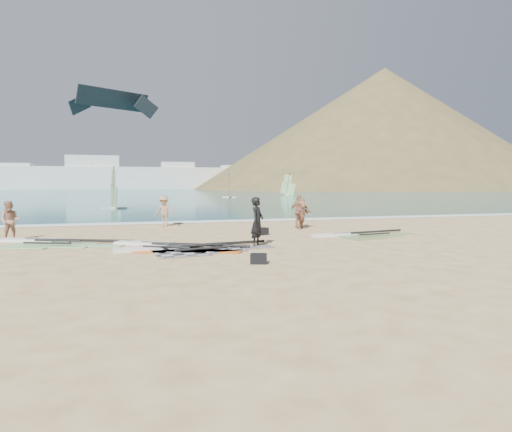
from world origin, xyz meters
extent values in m
plane|color=#DEC882|center=(0.00, 0.00, 0.00)|extent=(300.00, 300.00, 0.00)
cube|color=#0C5557|center=(0.00, 132.00, 0.00)|extent=(300.00, 240.00, 0.06)
cube|color=white|center=(0.00, 12.30, 0.00)|extent=(300.00, 1.20, 0.04)
cube|color=white|center=(-20.00, 150.00, 4.03)|extent=(160.00, 8.00, 8.00)
cube|color=white|center=(-45.00, 150.00, 4.53)|extent=(10.00, 7.00, 9.00)
cube|color=white|center=(-20.00, 150.00, 6.03)|extent=(18.00, 7.00, 12.00)
cube|color=white|center=(10.00, 150.00, 5.03)|extent=(12.00, 7.00, 10.00)
cube|color=white|center=(35.00, 150.00, 4.53)|extent=(16.00, 7.00, 9.00)
cube|color=white|center=(55.00, 150.00, 5.53)|extent=(10.00, 7.00, 11.00)
cone|color=brown|center=(85.00, 130.00, 0.00)|extent=(143.00, 143.00, 45.00)
cone|color=brown|center=(120.00, 140.00, 0.00)|extent=(70.00, 70.00, 28.00)
cube|color=#29282B|center=(-2.57, 0.81, 0.02)|extent=(2.12, 2.30, 0.04)
cube|color=#29282B|center=(-0.93, 1.03, 0.02)|extent=(1.62, 1.53, 0.04)
cube|color=#29282B|center=(0.40, 1.21, 0.02)|extent=(1.31, 0.78, 0.04)
cylinder|color=black|center=(-1.36, 1.91, 0.10)|extent=(4.73, 0.76, 0.11)
cylinder|color=black|center=(-1.90, 1.26, 0.16)|extent=(1.96, 0.35, 0.08)
cylinder|color=black|center=(-1.80, 0.55, 0.16)|extent=(1.96, 0.35, 0.08)
cube|color=white|center=(-3.61, 1.60, 0.06)|extent=(2.55, 1.00, 0.12)
cube|color=green|center=(-7.97, 4.11, 0.02)|extent=(2.46, 2.58, 0.04)
cube|color=green|center=(-6.43, 3.53, 0.02)|extent=(1.82, 1.76, 0.04)
cube|color=green|center=(-5.19, 3.05, 0.02)|extent=(1.37, 1.02, 0.04)
cylinder|color=black|center=(-6.39, 4.50, 0.10)|extent=(4.45, 1.80, 0.11)
cylinder|color=black|center=(-7.17, 4.19, 0.16)|extent=(1.85, 0.78, 0.08)
cylinder|color=black|center=(-7.42, 3.52, 0.16)|extent=(1.85, 0.78, 0.08)
cube|color=white|center=(-8.50, 5.31, 0.06)|extent=(2.54, 1.50, 0.12)
cube|color=gold|center=(5.77, 3.01, 0.02)|extent=(1.91, 2.05, 0.04)
cube|color=gold|center=(7.19, 3.26, 0.02)|extent=(1.44, 1.37, 0.04)
cube|color=gold|center=(8.34, 3.47, 0.02)|extent=(1.16, 0.72, 0.04)
cylinder|color=black|center=(6.78, 4.01, 0.10)|extent=(4.09, 0.82, 0.10)
cylinder|color=black|center=(6.34, 3.43, 0.16)|extent=(1.70, 0.37, 0.07)
cylinder|color=black|center=(6.45, 2.81, 0.16)|extent=(1.70, 0.37, 0.07)
cube|color=white|center=(4.84, 3.67, 0.06)|extent=(2.23, 0.95, 0.12)
cube|color=#B8140B|center=(-3.44, 1.87, 0.02)|extent=(2.48, 2.56, 0.04)
cube|color=#B8140B|center=(-2.07, 1.12, 0.02)|extent=(1.81, 1.77, 0.04)
cube|color=#B8140B|center=(-0.96, 0.51, 0.02)|extent=(1.31, 1.08, 0.04)
cylinder|color=black|center=(-1.91, 2.03, 0.10)|extent=(3.99, 2.25, 0.11)
cylinder|color=black|center=(-2.68, 1.84, 0.16)|extent=(1.66, 0.96, 0.08)
cylinder|color=black|center=(-3.01, 1.24, 0.16)|extent=(1.66, 0.96, 0.08)
cube|color=white|center=(-3.79, 3.07, 0.06)|extent=(2.36, 1.68, 0.12)
cube|color=black|center=(1.71, 5.04, 0.17)|extent=(0.66, 0.58, 0.35)
cube|color=black|center=(-0.38, -1.89, 0.15)|extent=(0.59, 0.49, 0.31)
imported|color=black|center=(0.51, 1.52, 0.97)|extent=(0.80, 0.85, 1.94)
imported|color=#AE785C|center=(-9.36, 6.04, 0.86)|extent=(0.91, 0.75, 1.71)
imported|color=tan|center=(-2.60, 10.29, 0.88)|extent=(1.30, 1.04, 1.76)
imported|color=#A77A53|center=(4.59, 7.60, 0.91)|extent=(1.16, 0.79, 1.82)
imported|color=#B3755F|center=(4.49, 7.02, 0.83)|extent=(1.48, 1.39, 1.66)
cube|color=white|center=(-6.28, 27.63, 0.09)|extent=(2.32, 1.24, 0.13)
cube|color=orange|center=(-6.28, 27.63, 1.18)|extent=(0.82, 2.64, 2.43)
cube|color=orange|center=(-6.28, 27.63, 2.85)|extent=(0.49, 1.49, 1.69)
cylinder|color=black|center=(-6.28, 27.63, 2.11)|extent=(0.30, 0.76, 3.85)
cube|color=white|center=(10.21, 54.46, 0.09)|extent=(2.30, 1.06, 0.13)
cube|color=red|center=(10.21, 54.46, 1.18)|extent=(0.58, 2.68, 2.42)
cube|color=red|center=(10.21, 54.46, 2.84)|extent=(0.35, 1.51, 1.68)
cylinder|color=black|center=(10.21, 54.46, 2.10)|extent=(0.24, 0.77, 3.84)
cube|color=white|center=(23.72, 63.80, 0.10)|extent=(1.89, 2.47, 0.14)
cube|color=#64A816|center=(23.72, 63.80, 1.30)|extent=(2.60, 1.63, 2.68)
cube|color=#64A816|center=(23.72, 63.80, 3.14)|extent=(1.47, 0.94, 1.86)
cylinder|color=black|center=(23.72, 63.80, 2.32)|extent=(0.77, 0.53, 4.25)
cube|color=black|center=(-6.47, 34.77, 11.46)|extent=(7.38, 4.92, 1.92)
cube|color=black|center=(-9.41, 33.04, 10.76)|extent=(2.08, 2.05, 2.45)
cube|color=black|center=(-3.53, 36.51, 10.76)|extent=(2.71, 1.35, 2.45)
camera|label=1|loc=(-3.88, -14.51, 2.52)|focal=30.00mm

